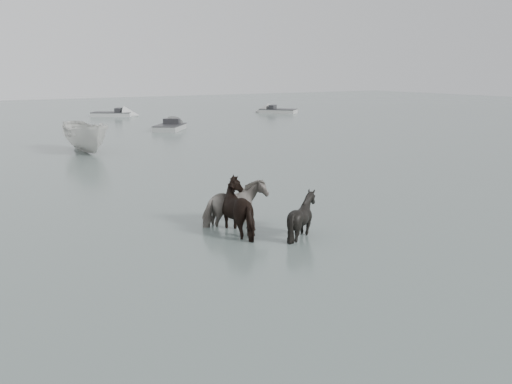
# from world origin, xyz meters

# --- Properties ---
(ground) EXTENTS (140.00, 140.00, 0.00)m
(ground) POSITION_xyz_m (0.00, 0.00, 0.00)
(ground) COLOR #53635E
(ground) RESTS_ON ground
(pony_pinto) EXTENTS (1.81, 0.88, 1.51)m
(pony_pinto) POSITION_xyz_m (-0.80, 0.68, 0.75)
(pony_pinto) COLOR black
(pony_pinto) RESTS_ON ground
(pony_dark) EXTENTS (1.88, 2.03, 1.67)m
(pony_dark) POSITION_xyz_m (-0.91, -0.06, 0.83)
(pony_dark) COLOR black
(pony_dark) RESTS_ON ground
(pony_black) EXTENTS (1.43, 1.32, 1.38)m
(pony_black) POSITION_xyz_m (0.11, -1.18, 0.69)
(pony_black) COLOR black
(pony_black) RESTS_ON ground
(boat_small) EXTENTS (1.83, 4.54, 1.73)m
(boat_small) POSITION_xyz_m (-0.38, 16.59, 0.87)
(boat_small) COLOR silver
(boat_small) RESTS_ON ground
(skiff_port) EXTENTS (3.93, 4.31, 0.75)m
(skiff_port) POSITION_xyz_m (7.43, 24.07, 0.38)
(skiff_port) COLOR #979997
(skiff_port) RESTS_ON ground
(skiff_mid) EXTENTS (4.89, 4.02, 0.75)m
(skiff_mid) POSITION_xyz_m (7.73, 37.41, 0.38)
(skiff_mid) COLOR #ACAEAB
(skiff_mid) RESTS_ON ground
(skiff_star) EXTENTS (4.23, 4.67, 0.75)m
(skiff_star) POSITION_xyz_m (22.41, 32.90, 0.38)
(skiff_star) COLOR #B4B4AF
(skiff_star) RESTS_ON ground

